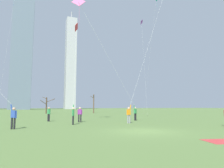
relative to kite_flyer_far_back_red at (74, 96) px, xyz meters
name	(u,v)px	position (x,y,z in m)	size (l,w,h in m)	color
ground_plane	(144,131)	(3.43, -7.49, -2.68)	(400.00, 400.00, 0.00)	#5B7A3D
kite_flyer_far_back_red	(74,96)	(0.00, 0.00, 0.00)	(1.27, 4.54, 11.60)	black
kite_flyer_midfield_left_white	(0,101)	(-6.06, -2.49, -0.59)	(10.56, 3.46, 12.51)	black
kite_flyer_foreground_right_pink	(121,85)	(6.00, 2.07, 1.52)	(8.36, 1.35, 14.04)	black
kite_flyer_midfield_center_yellow	(137,88)	(6.56, -0.72, 1.03)	(8.64, 2.88, 20.43)	gray
bystander_watching_nearby	(49,113)	(-1.97, 4.54, -1.78)	(0.35, 0.45, 1.62)	black
bystander_strolling_midfield	(80,114)	(1.09, 2.10, -1.78)	(0.49, 0.29, 1.62)	black
distant_kite_low_near_trees_blue	(13,7)	(-8.15, 22.75, 18.62)	(1.86, 3.35, 24.06)	blue
distant_kite_high_overhead_purple	(142,28)	(16.48, 14.97, 15.08)	(1.62, 3.94, 19.65)	purple
distant_kite_drifting_right_teal	(155,10)	(20.28, 15.81, 19.91)	(0.45, 6.75, 25.43)	teal
bare_tree_rightmost	(47,104)	(-0.65, 31.11, -0.50)	(3.44, 2.67, 4.05)	#4C3828
bare_tree_far_right_edge	(94,103)	(10.72, 29.98, -0.11)	(1.47, 2.46, 4.84)	brown
skyline_slender_spire	(70,63)	(20.24, 123.23, 30.10)	(7.19, 8.00, 71.23)	#B2B2B7
skyline_mid_tower_right	(22,53)	(-10.91, 107.30, 30.17)	(11.76, 6.74, 65.70)	slate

